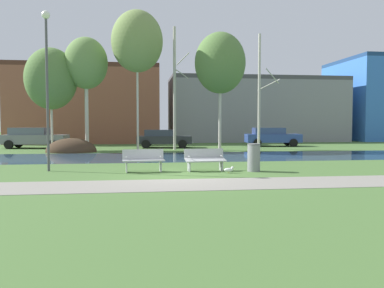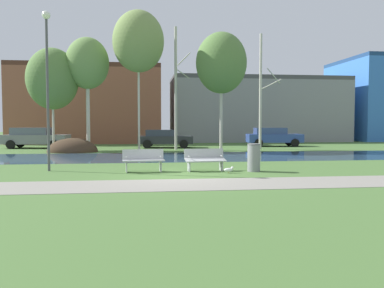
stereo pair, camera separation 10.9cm
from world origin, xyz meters
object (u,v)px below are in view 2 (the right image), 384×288
Objects in this scene: trash_bin at (254,157)px; bench_left at (144,160)px; streetlamp at (47,67)px; bench_right at (205,159)px; parked_hatch_third_blue at (273,136)px; parked_van_nearest_grey at (35,137)px; seagull at (229,170)px; parked_sedan_second_dark at (165,138)px.

bench_left is at bearing 174.84° from trash_bin.
bench_right is at bearing -6.84° from streetlamp.
streetlamp reaches higher than parked_hatch_third_blue.
streetlamp is at bearing -73.58° from parked_van_nearest_grey.
bench_right is at bearing 135.16° from seagull.
trash_bin is at bearing -11.66° from bench_right.
streetlamp is at bearing -133.65° from parked_hatch_third_blue.
parked_van_nearest_grey is (-11.23, 16.16, 0.68)m from seagull.
parked_van_nearest_grey is at bearing 124.79° from seagull.
seagull is (-1.08, -0.40, -0.43)m from trash_bin.
trash_bin is at bearing -79.98° from parked_sedan_second_dark.
bench_right is 0.34× the size of parked_van_nearest_grey.
seagull is 17.82m from parked_hatch_third_blue.
streetlamp is 1.39× the size of parked_hatch_third_blue.
bench_left is at bearing -123.81° from parked_hatch_third_blue.
bench_right is at bearing 168.34° from trash_bin.
bench_left is 1.51× the size of trash_bin.
streetlamp reaches higher than bench_right.
parked_sedan_second_dark is at bearing -3.69° from parked_van_nearest_grey.
parked_hatch_third_blue is at bearing 46.35° from streetlamp.
trash_bin reaches higher than bench_left.
parked_hatch_third_blue is (7.98, 15.51, 0.32)m from bench_right.
streetlamp is at bearing -110.79° from parked_sedan_second_dark.
parked_hatch_third_blue reaches higher than bench_right.
parked_sedan_second_dark is at bearing 100.02° from trash_bin.
seagull is 0.09× the size of parked_van_nearest_grey.
bench_right is 0.26× the size of streetlamp.
parked_hatch_third_blue is at bearing 0.44° from parked_van_nearest_grey.
bench_left is 2.41m from bench_right.
parked_van_nearest_grey is (-8.02, 15.37, 0.33)m from bench_left.
parked_hatch_third_blue reaches higher than bench_left.
bench_left is 0.37× the size of parked_hatch_third_blue.
bench_right is 1.17m from seagull.
trash_bin reaches higher than bench_right.
bench_right is 3.98× the size of seagull.
bench_left is 3.98× the size of seagull.
bench_left is 3.32m from seagull.
trash_bin is 20.00m from parked_van_nearest_grey.
bench_left is at bearing -11.19° from streetlamp.
parked_van_nearest_grey is at bearing 176.31° from parked_sedan_second_dark.
streetlamp is at bearing 172.02° from trash_bin.
trash_bin is 1.23m from seagull.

